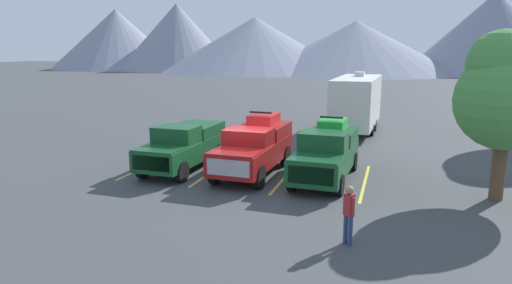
% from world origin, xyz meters
% --- Properties ---
extents(ground_plane, '(240.00, 240.00, 0.00)m').
position_xyz_m(ground_plane, '(0.00, 0.00, 0.00)').
color(ground_plane, '#3F4244').
extents(pickup_truck_a, '(2.29, 5.43, 2.07)m').
position_xyz_m(pickup_truck_a, '(-3.07, 0.85, 1.09)').
color(pickup_truck_a, '#144723').
rests_on(pickup_truck_a, ground).
extents(pickup_truck_b, '(2.36, 5.70, 2.62)m').
position_xyz_m(pickup_truck_b, '(0.20, 1.12, 1.21)').
color(pickup_truck_b, maroon).
rests_on(pickup_truck_b, ground).
extents(pickup_truck_c, '(2.30, 5.77, 2.53)m').
position_xyz_m(pickup_truck_c, '(3.36, 1.15, 1.16)').
color(pickup_truck_c, '#144723').
rests_on(pickup_truck_c, ground).
extents(lot_stripe_a, '(0.12, 5.50, 0.01)m').
position_xyz_m(lot_stripe_a, '(-4.98, 0.99, 0.00)').
color(lot_stripe_a, gold).
rests_on(lot_stripe_a, ground).
extents(lot_stripe_b, '(0.12, 5.50, 0.01)m').
position_xyz_m(lot_stripe_b, '(-1.66, 0.99, 0.00)').
color(lot_stripe_b, gold).
rests_on(lot_stripe_b, ground).
extents(lot_stripe_c, '(0.12, 5.50, 0.01)m').
position_xyz_m(lot_stripe_c, '(1.66, 0.99, 0.00)').
color(lot_stripe_c, gold).
rests_on(lot_stripe_c, ground).
extents(lot_stripe_d, '(0.12, 5.50, 0.01)m').
position_xyz_m(lot_stripe_d, '(4.98, 0.99, 0.00)').
color(lot_stripe_d, gold).
rests_on(lot_stripe_d, ground).
extents(camper_trailer_a, '(2.77, 8.39, 3.84)m').
position_xyz_m(camper_trailer_a, '(3.59, 12.34, 2.02)').
color(camper_trailer_a, silver).
rests_on(camper_trailer_a, ground).
extents(person_a, '(0.33, 0.31, 1.73)m').
position_xyz_m(person_a, '(4.94, -5.40, 1.00)').
color(person_a, navy).
rests_on(person_a, ground).
extents(tree_a, '(3.53, 3.53, 6.10)m').
position_xyz_m(tree_a, '(9.66, 0.19, 3.92)').
color(tree_a, brown).
rests_on(tree_a, ground).
extents(mountain_ridge, '(146.37, 43.09, 17.60)m').
position_xyz_m(mountain_ridge, '(-1.92, 80.76, 6.92)').
color(mountain_ridge, gray).
rests_on(mountain_ridge, ground).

